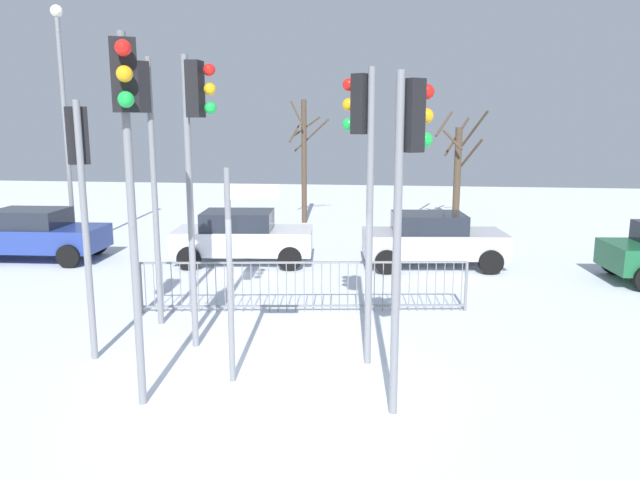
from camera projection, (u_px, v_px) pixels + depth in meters
ground_plane at (271, 381)px, 9.21m from camera, size 60.00×60.00×0.00m
traffic_light_mid_right at (195, 138)px, 9.96m from camera, size 0.57×0.33×4.96m
traffic_light_foreground_right at (144, 133)px, 11.08m from camera, size 0.46×0.48×5.05m
traffic_light_rear_right at (363, 151)px, 9.35m from camera, size 0.51×0.42×4.70m
traffic_light_rear_left at (80, 172)px, 9.65m from camera, size 0.44×0.50×4.22m
traffic_light_mid_left at (128, 140)px, 7.67m from camera, size 0.40×0.53×5.00m
traffic_light_foreground_left at (408, 168)px, 7.66m from camera, size 0.48×0.45×4.50m
direction_sign_post at (233, 265)px, 8.89m from camera, size 0.79×0.15×3.24m
pedestrian_guard_railing at (304, 286)px, 12.52m from camera, size 6.74×1.02×1.07m
car_white_mid at (242, 236)px, 16.88m from camera, size 3.96×2.27×1.47m
car_silver_trailing at (432, 239)px, 16.47m from camera, size 3.98×2.31×1.47m
car_blue_far at (35, 234)px, 17.26m from camera, size 3.89×2.11×1.47m
street_lamp at (64, 105)px, 18.35m from camera, size 0.36×0.36×7.30m
bare_tree_left at (304, 158)px, 23.53m from camera, size 1.48×1.47×4.76m
bare_tree_centre at (458, 168)px, 23.37m from camera, size 1.99×1.70×4.36m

